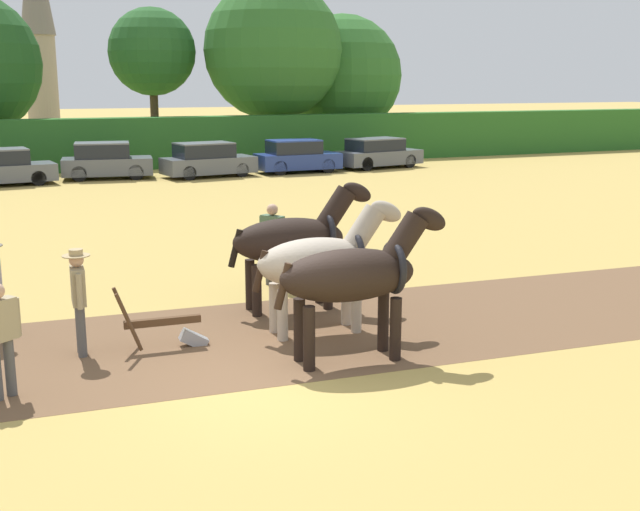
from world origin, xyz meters
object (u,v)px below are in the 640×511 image
(farmer_onlooker_left, at_px, (0,333))
(parked_car_end_right, at_px, (378,153))
(draft_horse_lead_left, at_px, (355,275))
(parked_car_center_right, at_px, (106,161))
(draft_horse_lead_right, at_px, (322,261))
(draft_horse_trail_left, at_px, (295,239))
(tree_center, at_px, (152,52))
(parked_car_far_right, at_px, (297,157))
(parked_car_right, at_px, (207,160))
(farmer_at_plow, at_px, (79,294))
(plow, at_px, (170,329))
(farmer_beside_team, at_px, (273,238))
(tree_center_right, at_px, (273,50))
(tree_right, at_px, (342,75))
(church_spire, at_px, (37,18))

(farmer_onlooker_left, xyz_separation_m, parked_car_end_right, (17.85, 24.46, -0.21))
(draft_horse_lead_left, distance_m, parked_car_end_right, 28.00)
(parked_car_center_right, bearing_deg, draft_horse_lead_right, -81.09)
(draft_horse_trail_left, height_order, parked_car_center_right, draft_horse_trail_left)
(tree_center, distance_m, draft_horse_lead_right, 32.46)
(tree_center, bearing_deg, draft_horse_trail_left, -96.40)
(parked_car_far_right, bearing_deg, draft_horse_lead_right, -111.16)
(parked_car_right, xyz_separation_m, parked_car_end_right, (8.73, 0.48, -0.02))
(draft_horse_trail_left, distance_m, farmer_at_plow, 4.21)
(parked_car_center_right, bearing_deg, parked_car_end_right, 5.85)
(tree_center, distance_m, parked_car_center_right, 10.16)
(draft_horse_trail_left, height_order, plow, draft_horse_trail_left)
(draft_horse_lead_right, distance_m, farmer_onlooker_left, 5.24)
(parked_car_end_right, bearing_deg, draft_horse_trail_left, -130.88)
(farmer_beside_team, distance_m, farmer_onlooker_left, 6.96)
(draft_horse_lead_right, relative_size, draft_horse_trail_left, 0.96)
(tree_center, distance_m, tree_center_right, 6.49)
(tree_right, bearing_deg, draft_horse_lead_right, -114.55)
(tree_right, bearing_deg, tree_center_right, -161.38)
(tree_right, xyz_separation_m, parked_car_right, (-10.59, -9.05, -3.80))
(church_spire, height_order, farmer_onlooker_left, church_spire)
(tree_center, xyz_separation_m, farmer_at_plow, (-7.45, -31.61, -4.72))
(tree_center, xyz_separation_m, parked_car_right, (0.50, -9.05, -4.98))
(draft_horse_lead_right, bearing_deg, draft_horse_trail_left, 89.87)
(church_spire, relative_size, farmer_beside_team, 9.82)
(farmer_at_plow, xyz_separation_m, parked_car_center_right, (3.66, 23.58, -0.23))
(draft_horse_lead_left, bearing_deg, church_spire, 93.65)
(draft_horse_lead_left, xyz_separation_m, parked_car_end_right, (12.81, 24.89, -0.63))
(tree_center_right, bearing_deg, tree_center, 165.52)
(parked_car_center_right, bearing_deg, parked_car_far_right, 2.10)
(draft_horse_trail_left, bearing_deg, church_spire, 93.85)
(draft_horse_trail_left, height_order, farmer_beside_team, draft_horse_trail_left)
(farmer_at_plow, bearing_deg, parked_car_far_right, 63.82)
(farmer_beside_team, bearing_deg, draft_horse_lead_left, -124.90)
(draft_horse_lead_left, relative_size, farmer_beside_team, 1.65)
(church_spire, distance_m, draft_horse_lead_left, 56.86)
(tree_right, xyz_separation_m, church_spire, (-15.28, 22.89, 4.36))
(tree_right, bearing_deg, tree_center, -180.00)
(draft_horse_lead_right, xyz_separation_m, draft_horse_trail_left, (0.08, 1.50, 0.09))
(tree_right, xyz_separation_m, farmer_at_plow, (-18.54, -31.61, -3.54))
(farmer_beside_team, height_order, parked_car_right, farmer_beside_team)
(draft_horse_trail_left, height_order, parked_car_far_right, draft_horse_trail_left)
(farmer_at_plow, bearing_deg, parked_car_right, 72.83)
(church_spire, height_order, draft_horse_trail_left, church_spire)
(plow, bearing_deg, farmer_onlooker_left, -151.40)
(farmer_beside_team, bearing_deg, draft_horse_lead_right, -125.41)
(draft_horse_lead_left, distance_m, farmer_onlooker_left, 5.07)
(draft_horse_lead_left, xyz_separation_m, parked_car_center_right, (-0.21, 25.43, -0.58))
(tree_center, relative_size, tree_right, 1.00)
(tree_center, relative_size, farmer_onlooker_left, 5.02)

